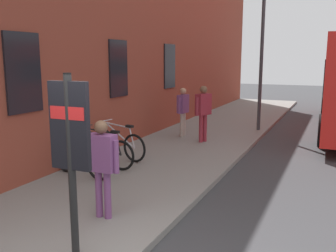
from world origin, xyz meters
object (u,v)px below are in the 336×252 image
at_px(transit_info_sign, 70,138).
at_px(bicycle_beside_lamp, 81,159).
at_px(bicycle_mid_rack, 103,152).
at_px(pedestrian_crossing_street, 203,108).
at_px(bicycle_leaning_wall, 119,144).
at_px(pedestrian_near_bus, 102,159).
at_px(street_lamp, 262,39).
at_px(pedestrian_by_facade, 183,107).

bearing_deg(transit_info_sign, bicycle_beside_lamp, 36.56).
bearing_deg(transit_info_sign, bicycle_mid_rack, 29.63).
bearing_deg(pedestrian_crossing_street, bicycle_leaning_wall, 155.10).
bearing_deg(bicycle_beside_lamp, bicycle_mid_rack, -4.04).
height_order(pedestrian_near_bus, pedestrian_crossing_street, pedestrian_crossing_street).
height_order(pedestrian_near_bus, street_lamp, street_lamp).
bearing_deg(bicycle_leaning_wall, street_lamp, -24.28).
relative_size(pedestrian_near_bus, pedestrian_by_facade, 1.00).
xyz_separation_m(bicycle_beside_lamp, pedestrian_near_bus, (-1.59, -1.68, 0.60)).
height_order(bicycle_mid_rack, transit_info_sign, transit_info_sign).
xyz_separation_m(bicycle_mid_rack, pedestrian_near_bus, (-2.33, -1.62, 0.60)).
relative_size(transit_info_sign, pedestrian_crossing_street, 1.38).
bearing_deg(street_lamp, bicycle_leaning_wall, 155.72).
relative_size(bicycle_beside_lamp, pedestrian_near_bus, 1.09).
height_order(pedestrian_crossing_street, street_lamp, street_lamp).
bearing_deg(bicycle_beside_lamp, street_lamp, -19.31).
xyz_separation_m(pedestrian_crossing_street, street_lamp, (2.71, -1.18, 2.17)).
bearing_deg(transit_info_sign, pedestrian_by_facade, 12.25).
xyz_separation_m(pedestrian_near_bus, pedestrian_crossing_street, (5.93, 0.39, 0.08)).
height_order(bicycle_beside_lamp, bicycle_mid_rack, same).
height_order(bicycle_beside_lamp, bicycle_leaning_wall, same).
bearing_deg(pedestrian_by_facade, bicycle_leaning_wall, 173.23).
bearing_deg(bicycle_beside_lamp, pedestrian_near_bus, -133.38).
relative_size(bicycle_leaning_wall, pedestrian_near_bus, 1.08).
relative_size(bicycle_leaning_wall, transit_info_sign, 0.73).
xyz_separation_m(pedestrian_near_bus, street_lamp, (8.64, -0.79, 2.25)).
xyz_separation_m(bicycle_beside_lamp, bicycle_mid_rack, (0.75, -0.05, 0.00)).
bearing_deg(pedestrian_near_bus, bicycle_leaning_wall, 28.11).
distance_m(pedestrian_crossing_street, pedestrian_by_facade, 1.05).
height_order(bicycle_leaning_wall, pedestrian_crossing_street, pedestrian_crossing_street).
bearing_deg(pedestrian_crossing_street, bicycle_mid_rack, 161.08).
distance_m(bicycle_mid_rack, pedestrian_by_facade, 4.19).
bearing_deg(pedestrian_by_facade, transit_info_sign, -167.75).
height_order(bicycle_leaning_wall, pedestrian_near_bus, pedestrian_near_bus).
height_order(bicycle_leaning_wall, street_lamp, street_lamp).
bearing_deg(bicycle_mid_rack, pedestrian_crossing_street, -18.92).
relative_size(bicycle_beside_lamp, transit_info_sign, 0.73).
height_order(bicycle_beside_lamp, transit_info_sign, transit_info_sign).
bearing_deg(street_lamp, bicycle_beside_lamp, 160.69).
bearing_deg(bicycle_leaning_wall, pedestrian_near_bus, -151.89).
distance_m(bicycle_mid_rack, bicycle_leaning_wall, 0.82).
relative_size(bicycle_leaning_wall, street_lamp, 0.32).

